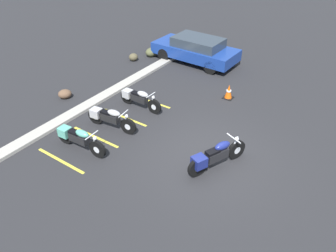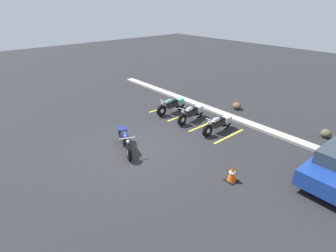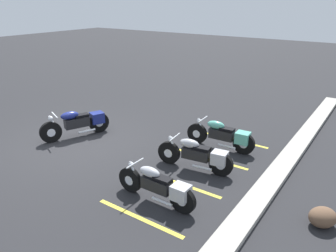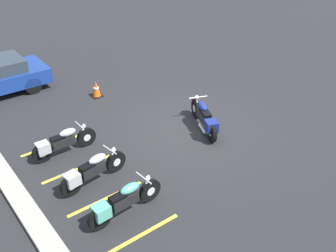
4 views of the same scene
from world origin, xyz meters
name	(u,v)px [view 2 (image 2 of 4)]	position (x,y,z in m)	size (l,w,h in m)	color
ground	(137,148)	(0.00, 0.00, 0.00)	(60.00, 60.00, 0.00)	#262628
motorcycle_navy_featured	(125,139)	(-0.32, -0.37, 0.46)	(2.05, 1.03, 0.86)	black
parked_bike_0	(173,105)	(-2.00, 3.76, 0.43)	(0.58, 2.06, 0.81)	black
parked_bike_1	(192,113)	(-0.51, 3.78, 0.42)	(0.62, 2.02, 0.80)	black
parked_bike_2	(219,123)	(1.20, 3.81, 0.41)	(0.55, 1.97, 0.77)	black
concrete_curb	(221,113)	(0.00, 5.53, 0.06)	(18.00, 0.50, 0.12)	#A8A399
landscape_rock_0	(326,134)	(4.75, 6.99, 0.19)	(0.44, 0.47, 0.38)	brown
landscape_rock_1	(237,106)	(0.05, 6.82, 0.19)	(0.55, 0.46, 0.38)	brown
traffic_cone	(232,174)	(3.91, 1.19, 0.29)	(0.40, 0.40, 0.62)	black
stall_line_0	(164,108)	(-2.79, 3.79, 0.00)	(0.10, 2.10, 0.00)	gold
stall_line_1	(182,116)	(-1.24, 3.79, 0.00)	(0.10, 2.10, 0.00)	gold
stall_line_2	(204,125)	(0.30, 3.79, 0.00)	(0.10, 2.10, 0.00)	gold
stall_line_3	(229,136)	(1.85, 3.79, 0.00)	(0.10, 2.10, 0.00)	gold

